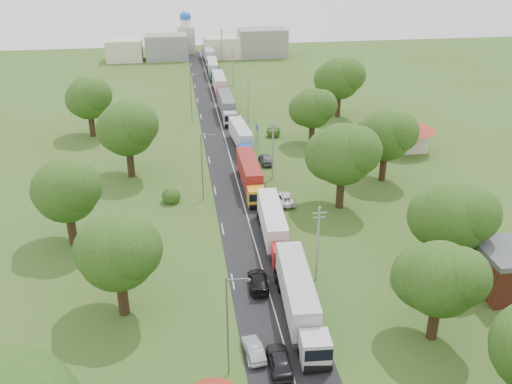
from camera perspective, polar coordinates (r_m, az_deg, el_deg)
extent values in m
plane|color=#3A501A|center=(68.70, 0.12, -5.93)|extent=(260.00, 260.00, 0.00)
cube|color=black|center=(86.29, -1.84, 0.88)|extent=(8.00, 200.00, 0.04)
cylinder|color=slate|center=(98.86, 0.21, 5.38)|extent=(0.12, 0.12, 4.00)
cylinder|color=slate|center=(101.10, 0.01, 5.84)|extent=(0.12, 0.12, 4.00)
cube|color=navy|center=(99.46, 0.11, 6.48)|extent=(0.06, 3.00, 1.00)
cube|color=silver|center=(99.46, 0.11, 6.48)|extent=(0.07, 3.10, 0.06)
cylinder|color=gray|center=(61.49, 6.19, -5.25)|extent=(0.24, 0.24, 9.00)
cube|color=gray|center=(59.67, 6.36, -2.10)|extent=(1.60, 0.10, 0.10)
cube|color=gray|center=(59.90, 6.34, -2.53)|extent=(1.20, 0.10, 0.10)
cylinder|color=gray|center=(86.20, 1.68, 4.10)|extent=(0.24, 0.24, 9.00)
cube|color=gray|center=(84.91, 1.72, 6.49)|extent=(1.60, 0.10, 0.10)
cube|color=gray|center=(85.07, 1.71, 6.17)|extent=(1.20, 0.10, 0.10)
cylinder|color=gray|center=(112.46, -0.80, 9.19)|extent=(0.24, 0.24, 9.00)
cube|color=gray|center=(111.48, -0.81, 11.06)|extent=(1.60, 0.10, 0.10)
cube|color=gray|center=(111.60, -0.81, 10.81)|extent=(1.20, 0.10, 0.10)
cylinder|color=gray|center=(139.40, -2.37, 12.32)|extent=(0.24, 0.24, 9.00)
cube|color=gray|center=(138.61, -2.40, 13.85)|extent=(1.60, 0.10, 0.10)
cube|color=gray|center=(138.71, -2.39, 13.65)|extent=(1.20, 0.10, 0.10)
cylinder|color=gray|center=(166.69, -3.45, 14.43)|extent=(0.24, 0.24, 9.00)
cube|color=gray|center=(166.03, -3.48, 15.72)|extent=(1.60, 0.10, 0.10)
cube|color=gray|center=(166.11, -3.48, 15.55)|extent=(1.20, 0.10, 0.10)
cylinder|color=slate|center=(48.96, -2.87, -13.38)|extent=(0.16, 0.16, 10.00)
cube|color=slate|center=(46.25, -1.87, -8.73)|extent=(1.80, 0.10, 0.10)
cube|color=slate|center=(46.42, -0.88, -8.81)|extent=(0.50, 0.22, 0.15)
cylinder|color=slate|center=(79.34, -5.42, 2.46)|extent=(0.16, 0.16, 10.00)
cube|color=slate|center=(77.69, -4.89, 5.70)|extent=(1.80, 0.10, 0.10)
cube|color=slate|center=(77.79, -4.30, 5.63)|extent=(0.50, 0.22, 0.15)
cylinder|color=slate|center=(112.43, -6.51, 9.29)|extent=(0.16, 0.16, 10.00)
cube|color=slate|center=(111.28, -6.16, 11.64)|extent=(1.80, 0.10, 0.10)
cube|color=slate|center=(111.35, -5.73, 11.59)|extent=(0.50, 0.22, 0.15)
cylinder|color=#382616|center=(57.07, 17.33, -12.20)|extent=(1.04, 1.04, 3.85)
sphere|color=#213F11|center=(54.45, 17.96, -8.27)|extent=(7.00, 7.00, 7.00)
sphere|color=#213F11|center=(53.86, 19.72, -8.00)|extent=(5.50, 5.50, 5.50)
sphere|color=#213F11|center=(55.24, 16.41, -8.14)|extent=(6.00, 6.00, 6.00)
cylinder|color=#382616|center=(66.76, 18.54, -6.30)|extent=(1.08, 1.08, 4.20)
sphere|color=#213F11|center=(64.35, 19.15, -2.39)|extent=(7.70, 7.70, 7.70)
sphere|color=#213F11|center=(63.77, 20.79, -2.08)|extent=(6.05, 6.05, 6.05)
sphere|color=#213F11|center=(65.19, 17.70, -2.35)|extent=(6.60, 6.60, 6.60)
cylinder|color=#382616|center=(78.88, 8.42, -0.01)|extent=(1.12, 1.12, 4.55)
sphere|color=#213F11|center=(76.70, 8.68, 3.76)|extent=(8.40, 8.40, 8.40)
sphere|color=#213F11|center=(75.76, 10.07, 4.11)|extent=(6.60, 6.60, 6.60)
sphere|color=#213F11|center=(77.93, 7.49, 3.71)|extent=(7.20, 7.20, 7.20)
cylinder|color=#382616|center=(88.66, 12.58, 2.42)|extent=(1.08, 1.08, 4.20)
sphere|color=#213F11|center=(86.86, 12.89, 5.54)|extent=(7.70, 7.70, 7.70)
sphere|color=#213F11|center=(86.13, 14.05, 5.84)|extent=(6.05, 6.05, 6.05)
sphere|color=#213F11|center=(87.87, 11.88, 5.49)|extent=(6.60, 6.60, 6.60)
cylinder|color=#382616|center=(101.83, 5.60, 5.81)|extent=(1.04, 1.04, 3.85)
sphere|color=#213F11|center=(100.39, 5.71, 8.33)|extent=(7.00, 7.00, 7.00)
sphere|color=#213F11|center=(99.55, 6.57, 8.60)|extent=(5.50, 5.50, 5.50)
sphere|color=#213F11|center=(101.46, 4.98, 8.25)|extent=(6.00, 6.00, 6.00)
cylinder|color=#382616|center=(117.79, 8.20, 8.55)|extent=(1.12, 1.12, 4.55)
sphere|color=#213F11|center=(116.34, 8.37, 11.18)|extent=(8.40, 8.40, 8.40)
sphere|color=#213F11|center=(115.45, 9.29, 11.47)|extent=(6.60, 6.60, 6.60)
sphere|color=#213F11|center=(117.55, 7.57, 11.07)|extent=(7.20, 7.20, 7.20)
cylinder|color=#382616|center=(58.95, -13.19, -10.10)|extent=(1.08, 1.08, 4.20)
sphere|color=#213F11|center=(56.21, -13.70, -5.82)|extent=(7.70, 7.70, 7.70)
sphere|color=#213F11|center=(54.71, -12.43, -5.59)|extent=(6.05, 6.05, 6.05)
sphere|color=#213F11|center=(57.79, -14.63, -5.64)|extent=(6.60, 6.60, 6.60)
cylinder|color=#382616|center=(72.68, -17.94, -3.51)|extent=(1.08, 1.08, 4.20)
sphere|color=#213F11|center=(70.47, -18.49, 0.15)|extent=(7.70, 7.70, 7.70)
sphere|color=#213F11|center=(68.91, -17.60, 0.46)|extent=(6.05, 6.05, 6.05)
sphere|color=#213F11|center=(72.14, -19.13, 0.16)|extent=(6.60, 6.60, 6.60)
cylinder|color=#382616|center=(89.86, -12.44, 2.87)|extent=(1.12, 1.12, 4.55)
sphere|color=#213F11|center=(87.95, -12.77, 6.23)|extent=(8.40, 8.40, 8.40)
sphere|color=#213F11|center=(86.42, -11.88, 6.61)|extent=(6.60, 6.60, 6.60)
sphere|color=#213F11|center=(89.66, -13.45, 6.12)|extent=(7.20, 7.20, 7.20)
cylinder|color=#382616|center=(109.51, -16.09, 6.43)|extent=(1.08, 1.08, 4.20)
sphere|color=#213F11|center=(108.06, -16.41, 9.00)|extent=(7.70, 7.70, 7.70)
sphere|color=#213F11|center=(106.61, -15.79, 9.33)|extent=(6.05, 6.05, 6.05)
sphere|color=#213F11|center=(109.68, -16.87, 8.87)|extent=(6.60, 6.60, 6.60)
cube|color=beige|center=(101.95, 14.52, 5.18)|extent=(7.00, 5.00, 4.00)
cone|color=maroon|center=(101.04, 14.69, 6.73)|extent=(10.08, 10.08, 1.80)
cube|color=gray|center=(171.19, -8.93, 14.12)|extent=(12.00, 8.00, 7.00)
cube|color=beige|center=(171.91, -3.42, 14.25)|extent=(10.00, 8.00, 6.00)
cube|color=gray|center=(173.16, 0.66, 14.71)|extent=(14.00, 8.00, 8.00)
cube|color=beige|center=(171.79, -13.03, 13.66)|extent=(10.00, 8.00, 6.00)
cube|color=beige|center=(179.02, -6.97, 14.88)|extent=(5.00, 5.00, 8.00)
cylinder|color=silver|center=(178.21, -7.06, 16.46)|extent=(3.20, 3.20, 2.00)
sphere|color=#2659B2|center=(177.98, -7.09, 16.97)|extent=(3.40, 3.40, 3.40)
cube|color=#BDBDBD|center=(52.23, 5.92, -15.35)|extent=(2.73, 2.73, 2.69)
cube|color=black|center=(51.04, 6.30, -15.96)|extent=(2.47, 0.17, 1.18)
cube|color=slate|center=(52.05, 6.21, -17.12)|extent=(2.38, 0.39, 0.38)
cube|color=slate|center=(58.49, 4.10, -11.27)|extent=(3.22, 12.50, 0.32)
cube|color=#B3B3B8|center=(57.62, 4.09, -9.54)|extent=(3.45, 12.84, 3.23)
cylinder|color=black|center=(52.28, 6.13, -16.97)|extent=(2.53, 1.08, 1.08)
cylinder|color=black|center=(53.68, 5.61, -15.61)|extent=(2.53, 1.08, 1.08)
cylinder|color=black|center=(61.63, 3.35, -9.42)|extent=(2.53, 1.08, 1.08)
cylinder|color=black|center=(62.94, 3.06, -8.60)|extent=(2.53, 1.08, 1.08)
cube|color=red|center=(64.80, 2.70, -6.44)|extent=(2.50, 2.50, 2.49)
cube|color=black|center=(63.62, 2.91, -6.74)|extent=(2.29, 0.13, 1.10)
cube|color=slate|center=(64.39, 2.88, -7.73)|extent=(2.20, 0.35, 0.35)
cube|color=slate|center=(71.11, 1.63, -4.08)|extent=(2.84, 11.55, 0.30)
cube|color=silver|center=(70.51, 1.61, -2.69)|extent=(3.05, 11.86, 2.99)
cylinder|color=black|center=(64.62, 2.83, -7.65)|extent=(2.34, 1.00, 1.00)
cylinder|color=black|center=(66.10, 2.54, -6.81)|extent=(2.34, 1.00, 1.00)
cylinder|color=black|center=(74.25, 1.17, -2.95)|extent=(2.34, 1.00, 1.00)
cylinder|color=black|center=(75.55, 0.98, -2.42)|extent=(2.34, 1.00, 1.00)
cube|color=orange|center=(78.54, 0.03, -0.44)|extent=(2.37, 2.37, 2.46)
cube|color=black|center=(77.33, 0.16, -0.59)|extent=(2.27, 0.02, 1.08)
cube|color=slate|center=(77.97, 0.15, -1.45)|extent=(2.17, 0.25, 0.34)
cube|color=slate|center=(85.06, -0.65, 1.07)|extent=(2.29, 11.33, 0.30)
cube|color=maroon|center=(84.62, -0.68, 2.24)|extent=(2.49, 11.63, 2.95)
cylinder|color=black|center=(78.21, 0.12, -1.40)|extent=(2.31, 0.98, 0.98)
cylinder|color=black|center=(79.78, -0.07, -0.84)|extent=(2.31, 0.98, 0.98)
cylinder|color=black|center=(88.29, -0.95, 1.82)|extent=(2.31, 0.98, 0.98)
cylinder|color=black|center=(89.64, -1.08, 2.20)|extent=(2.31, 0.98, 0.98)
cube|color=#1A449D|center=(94.28, -1.05, 4.01)|extent=(2.40, 2.40, 2.34)
cube|color=black|center=(93.12, -0.96, 3.95)|extent=(2.15, 0.17, 1.03)
cube|color=slate|center=(93.63, -0.96, 3.24)|extent=(2.07, 0.39, 0.33)
cube|color=slate|center=(100.63, -1.53, 4.95)|extent=(2.89, 10.89, 0.28)
cube|color=#B9B8BE|center=(100.33, -1.56, 5.91)|extent=(3.09, 11.18, 2.81)
cylinder|color=black|center=(93.87, -0.98, 3.27)|extent=(2.20, 0.94, 0.94)
cylinder|color=black|center=(95.42, -1.11, 3.64)|extent=(2.20, 0.94, 0.94)
cylinder|color=black|center=(103.77, -1.75, 5.45)|extent=(2.20, 0.94, 0.94)
cylinder|color=black|center=(105.09, -1.84, 5.70)|extent=(2.20, 0.94, 0.94)
cube|color=#B0B0B0|center=(110.87, -2.60, 7.35)|extent=(2.47, 2.47, 2.55)
cube|color=black|center=(109.59, -2.53, 7.33)|extent=(2.35, 0.04, 1.12)
cube|color=slate|center=(110.08, -2.52, 6.66)|extent=(2.25, 0.27, 0.36)
cube|color=slate|center=(117.91, -2.96, 8.02)|extent=(2.45, 11.77, 0.31)
cube|color=#525559|center=(117.67, -2.99, 8.92)|extent=(2.66, 12.08, 3.07)
cylinder|color=black|center=(110.34, -2.54, 6.68)|extent=(2.40, 1.02, 1.02)
cylinder|color=black|center=(112.07, -2.64, 6.97)|extent=(2.40, 1.02, 1.02)
cylinder|color=black|center=(121.39, -3.12, 8.40)|extent=(2.40, 1.02, 1.02)
cylinder|color=black|center=(122.85, -3.19, 8.60)|extent=(2.40, 1.02, 1.02)
cube|color=red|center=(128.06, -3.41, 9.76)|extent=(2.38, 2.38, 2.47)
cube|color=black|center=(126.82, -3.36, 9.77)|extent=(2.27, 0.03, 1.09)
cube|color=slate|center=(127.24, -3.35, 9.20)|extent=(2.18, 0.26, 0.35)
cube|color=slate|center=(134.92, -3.68, 10.21)|extent=(2.31, 11.38, 0.30)
cube|color=#B9B9B9|center=(134.76, -3.71, 10.97)|extent=(2.51, 11.68, 2.97)
cylinder|color=black|center=(127.49, -3.36, 9.21)|extent=(2.32, 0.99, 0.99)
cylinder|color=black|center=(129.19, -3.43, 9.42)|extent=(2.32, 0.99, 0.99)
cylinder|color=black|center=(138.32, -3.80, 10.48)|extent=(2.32, 0.99, 0.99)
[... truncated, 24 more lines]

